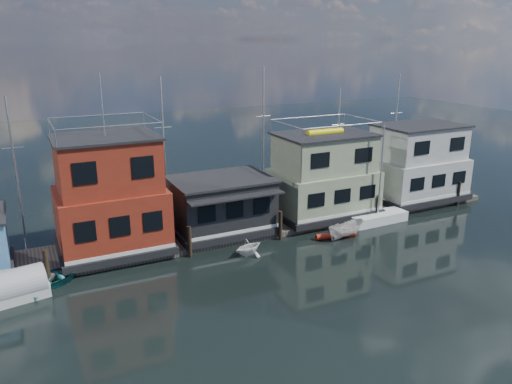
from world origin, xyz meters
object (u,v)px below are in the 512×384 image
dinghy_white (248,247)px  red_kayak (336,235)px  houseboat_red (110,197)px  houseboat_dark (222,204)px  houseboat_green (323,176)px  houseboat_white (417,163)px  motorboat (346,230)px  dinghy_teal (49,279)px  tarp_runabout (2,291)px  day_sailer (377,217)px

dinghy_white → red_kayak: dinghy_white is taller
red_kayak → houseboat_red: bearing=175.7°
houseboat_red → houseboat_dark: size_ratio=1.60×
houseboat_red → red_kayak: (15.35, -4.40, -3.87)m
houseboat_green → houseboat_white: size_ratio=1.00×
houseboat_red → motorboat: (16.09, -4.60, -3.49)m
houseboat_green → houseboat_dark: bearing=-179.9°
houseboat_green → dinghy_white: bearing=-154.3°
dinghy_teal → tarp_runabout: bearing=95.1°
houseboat_green → houseboat_red: bearing=-180.0°
red_kayak → day_sailer: 5.14m
day_sailer → dinghy_teal: bearing=178.7°
tarp_runabout → dinghy_teal: size_ratio=1.21×
motorboat → red_kayak: (-0.75, 0.20, -0.39)m
houseboat_red → houseboat_green: 17.01m
tarp_runabout → day_sailer: day_sailer is taller
houseboat_green → houseboat_white: houseboat_green is taller
tarp_runabout → day_sailer: (27.30, 1.00, -0.27)m
dinghy_white → tarp_runabout: 15.21m
houseboat_dark → red_kayak: 8.83m
houseboat_green → dinghy_teal: bearing=-172.0°
houseboat_red → houseboat_white: 27.01m
houseboat_red → dinghy_white: size_ratio=5.35×
houseboat_red → houseboat_green: bearing=0.0°
tarp_runabout → motorboat: bearing=-10.9°
houseboat_dark → day_sailer: day_sailer is taller
houseboat_green → day_sailer: 5.49m
motorboat → day_sailer: 4.49m
day_sailer → houseboat_dark: bearing=164.9°
day_sailer → dinghy_white: bearing=-175.8°
tarp_runabout → red_kayak: bearing=-10.5°
red_kayak → day_sailer: size_ratio=0.39×
tarp_runabout → houseboat_dark: bearing=5.5°
houseboat_red → houseboat_green: houseboat_red is taller
red_kayak → dinghy_white: bearing=-169.8°
houseboat_white → red_kayak: houseboat_white is taller
dinghy_teal → red_kayak: bearing=-112.2°
houseboat_dark → motorboat: bearing=-29.5°
houseboat_dark → houseboat_white: (19.00, 0.02, 1.12)m
tarp_runabout → dinghy_teal: (2.49, 1.08, -0.29)m
dinghy_white → houseboat_white: bearing=-93.6°
dinghy_teal → houseboat_green: bearing=-100.2°
houseboat_white → red_kayak: size_ratio=2.69×
houseboat_green → tarp_runabout: 24.50m
motorboat → dinghy_teal: (-20.59, 1.59, -0.19)m
houseboat_red → day_sailer: size_ratio=1.50×
houseboat_green → motorboat: size_ratio=2.63×
houseboat_red → day_sailer: houseboat_red is taller
day_sailer → houseboat_red: bearing=170.2°
houseboat_dark → red_kayak: houseboat_dark is taller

